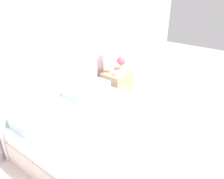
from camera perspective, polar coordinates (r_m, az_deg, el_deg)
The scene contains 8 objects.
ground_plane at distance 3.66m, azimuth -13.54°, elevation -9.31°, with size 12.00×12.00×0.00m, color #BCB7B2.
wall_back at distance 3.15m, azimuth -16.95°, elevation 10.72°, with size 8.00×0.06×2.60m.
bed at distance 2.92m, azimuth -0.96°, elevation -12.45°, with size 1.81×2.16×1.00m.
nightstand at distance 4.13m, azimuth 1.16°, elevation 0.84°, with size 0.52×0.45×0.60m.
table_lamp at distance 3.88m, azimuth -0.28°, elevation 8.94°, with size 0.24×0.24×0.42m.
flower_vase at distance 4.07m, azimuth 2.50°, elevation 7.39°, with size 0.17×0.17×0.25m.
teacup at distance 3.93m, azimuth 2.62°, elevation 4.71°, with size 0.13×0.13×0.06m.
alarm_clock at distance 3.83m, azimuth 1.00°, elevation 4.21°, with size 0.08×0.05×0.07m.
Camera 1 is at (-1.77, -2.40, 2.12)m, focal length 35.00 mm.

